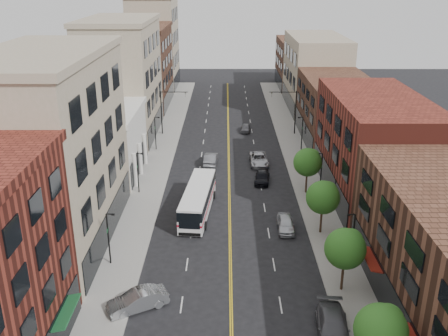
{
  "coord_description": "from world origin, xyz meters",
  "views": [
    {
      "loc": [
        -0.45,
        -31.47,
        24.87
      ],
      "look_at": [
        -0.63,
        19.64,
        5.0
      ],
      "focal_mm": 40.0,
      "sensor_mm": 36.0,
      "label": 1
    }
  ],
  "objects_px": {
    "city_bus": "(198,198)",
    "car_lane_behind": "(211,159)",
    "car_lane_a": "(262,177)",
    "car_parked_mid": "(333,328)",
    "car_lane_b": "(259,159)",
    "car_angle_b": "(138,300)",
    "car_parked_far": "(286,224)",
    "car_lane_c": "(246,128)"
  },
  "relations": [
    {
      "from": "city_bus",
      "to": "car_angle_b",
      "type": "bearing_deg",
      "value": -97.24
    },
    {
      "from": "car_lane_b",
      "to": "car_lane_behind",
      "type": "bearing_deg",
      "value": 178.58
    },
    {
      "from": "city_bus",
      "to": "car_lane_a",
      "type": "height_order",
      "value": "city_bus"
    },
    {
      "from": "car_parked_mid",
      "to": "car_lane_b",
      "type": "xyz_separation_m",
      "value": [
        -3.19,
        35.8,
        -0.07
      ]
    },
    {
      "from": "car_angle_b",
      "to": "car_lane_b",
      "type": "height_order",
      "value": "car_angle_b"
    },
    {
      "from": "city_bus",
      "to": "car_parked_mid",
      "type": "xyz_separation_m",
      "value": [
        10.91,
        -20.5,
        -0.93
      ]
    },
    {
      "from": "car_lane_a",
      "to": "car_lane_c",
      "type": "distance_m",
      "value": 22.01
    },
    {
      "from": "car_lane_a",
      "to": "car_lane_c",
      "type": "bearing_deg",
      "value": 100.66
    },
    {
      "from": "car_parked_far",
      "to": "car_lane_a",
      "type": "relative_size",
      "value": 0.96
    },
    {
      "from": "car_parked_far",
      "to": "car_lane_b",
      "type": "relative_size",
      "value": 0.78
    },
    {
      "from": "car_lane_a",
      "to": "car_lane_b",
      "type": "distance_m",
      "value": 6.47
    },
    {
      "from": "car_parked_far",
      "to": "car_lane_a",
      "type": "distance_m",
      "value": 12.94
    },
    {
      "from": "car_lane_b",
      "to": "car_angle_b",
      "type": "bearing_deg",
      "value": -111.44
    },
    {
      "from": "car_parked_far",
      "to": "car_parked_mid",
      "type": "bearing_deg",
      "value": -83.37
    },
    {
      "from": "car_lane_c",
      "to": "car_parked_far",
      "type": "bearing_deg",
      "value": -79.63
    },
    {
      "from": "car_lane_b",
      "to": "car_lane_a",
      "type": "bearing_deg",
      "value": -91.63
    },
    {
      "from": "car_lane_c",
      "to": "car_parked_mid",
      "type": "bearing_deg",
      "value": -79.36
    },
    {
      "from": "car_lane_b",
      "to": "car_lane_c",
      "type": "height_order",
      "value": "car_lane_b"
    },
    {
      "from": "city_bus",
      "to": "car_lane_c",
      "type": "bearing_deg",
      "value": 83.64
    },
    {
      "from": "car_lane_a",
      "to": "car_parked_far",
      "type": "bearing_deg",
      "value": -75.74
    },
    {
      "from": "car_parked_far",
      "to": "car_lane_behind",
      "type": "distance_m",
      "value": 21.0
    },
    {
      "from": "car_angle_b",
      "to": "car_parked_mid",
      "type": "xyz_separation_m",
      "value": [
        14.8,
        -3.27,
        0.03
      ]
    },
    {
      "from": "car_angle_b",
      "to": "car_lane_a",
      "type": "height_order",
      "value": "car_angle_b"
    },
    {
      "from": "car_lane_behind",
      "to": "car_lane_a",
      "type": "bearing_deg",
      "value": 139.81
    },
    {
      "from": "car_lane_behind",
      "to": "city_bus",
      "type": "bearing_deg",
      "value": 89.64
    },
    {
      "from": "car_parked_far",
      "to": "car_lane_b",
      "type": "height_order",
      "value": "car_lane_b"
    },
    {
      "from": "car_lane_a",
      "to": "car_angle_b",
      "type": "bearing_deg",
      "value": -106.75
    },
    {
      "from": "car_parked_far",
      "to": "car_lane_c",
      "type": "xyz_separation_m",
      "value": [
        -2.86,
        34.82,
        -0.09
      ]
    },
    {
      "from": "car_parked_mid",
      "to": "car_lane_b",
      "type": "distance_m",
      "value": 35.94
    },
    {
      "from": "car_parked_mid",
      "to": "car_lane_a",
      "type": "height_order",
      "value": "car_parked_mid"
    },
    {
      "from": "car_lane_behind",
      "to": "car_lane_a",
      "type": "xyz_separation_m",
      "value": [
        6.78,
        -6.42,
        -0.14
      ]
    },
    {
      "from": "car_parked_far",
      "to": "car_lane_b",
      "type": "bearing_deg",
      "value": 95.78
    },
    {
      "from": "car_lane_behind",
      "to": "car_lane_b",
      "type": "distance_m",
      "value": 6.76
    },
    {
      "from": "car_angle_b",
      "to": "car_lane_c",
      "type": "height_order",
      "value": "car_angle_b"
    },
    {
      "from": "car_parked_mid",
      "to": "car_lane_c",
      "type": "xyz_separation_m",
      "value": [
        -4.46,
        51.31,
        -0.19
      ]
    },
    {
      "from": "car_angle_b",
      "to": "car_parked_mid",
      "type": "distance_m",
      "value": 15.16
    },
    {
      "from": "car_angle_b",
      "to": "car_lane_behind",
      "type": "height_order",
      "value": "car_angle_b"
    },
    {
      "from": "city_bus",
      "to": "car_lane_b",
      "type": "bearing_deg",
      "value": 68.69
    },
    {
      "from": "car_lane_behind",
      "to": "car_parked_far",
      "type": "bearing_deg",
      "value": 116.69
    },
    {
      "from": "city_bus",
      "to": "car_parked_far",
      "type": "height_order",
      "value": "city_bus"
    },
    {
      "from": "car_lane_a",
      "to": "car_lane_c",
      "type": "relative_size",
      "value": 1.19
    },
    {
      "from": "city_bus",
      "to": "car_lane_behind",
      "type": "bearing_deg",
      "value": 91.85
    }
  ]
}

